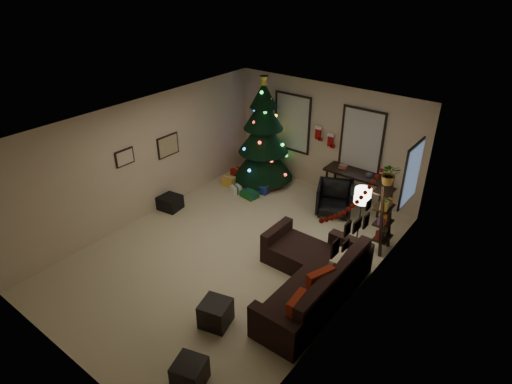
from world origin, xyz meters
TOP-DOWN VIEW (x-y plane):
  - floor at (0.00, 0.00)m, footprint 7.00×7.00m
  - ceiling at (0.00, 0.00)m, footprint 7.00×7.00m
  - wall_back at (0.00, 3.50)m, footprint 5.00×0.00m
  - wall_front at (0.00, -3.50)m, footprint 5.00×0.00m
  - wall_left at (-2.50, 0.00)m, footprint 0.00×7.00m
  - wall_right at (2.50, 0.00)m, footprint 0.00×7.00m
  - window_back_left at (-0.95, 3.47)m, footprint 1.05×0.06m
  - window_back_right at (0.95, 3.47)m, footprint 1.05×0.06m
  - window_right_wall at (2.47, 2.55)m, footprint 0.06×0.90m
  - christmas_tree at (-1.41, 2.85)m, footprint 1.55×1.55m
  - presents at (-1.53, 2.21)m, footprint 1.30×0.89m
  - sofa at (1.85, -0.05)m, footprint 1.84×2.68m
  - pillow_red_a at (2.21, -1.15)m, footprint 0.16×0.46m
  - pillow_red_b at (2.21, -0.45)m, footprint 0.29×0.51m
  - pillow_cream at (2.21, 0.13)m, footprint 0.18×0.48m
  - ottoman_near at (1.02, -1.66)m, footprint 0.56×0.56m
  - ottoman_far at (1.50, -2.70)m, footprint 0.52×0.52m
  - desk at (1.06, 3.22)m, footprint 1.55×0.55m
  - desk_chair at (0.85, 2.57)m, footprint 0.94×0.91m
  - bookshelf at (2.30, 1.88)m, footprint 0.30×0.46m
  - potted_plant at (2.30, 1.73)m, footprint 0.62×0.58m
  - floor_lamp at (1.95, 1.48)m, footprint 0.31×0.31m
  - art_map at (-2.48, 0.66)m, footprint 0.04×0.60m
  - art_abstract at (-2.48, -0.52)m, footprint 0.04×0.45m
  - gallery at (2.48, -0.07)m, footprint 0.03×1.25m
  - garland at (2.45, -0.09)m, footprint 0.08×1.90m
  - stocking_left at (-0.14, 3.38)m, footprint 0.20×0.05m
  - stocking_right at (0.19, 3.43)m, footprint 0.20×0.05m
  - storage_bin at (-2.37, 0.36)m, footprint 0.71×0.52m

SIDE VIEW (x-z plane):
  - floor at x=0.00m, z-range 0.00..0.00m
  - presents at x=-1.53m, z-range -0.03..0.25m
  - storage_bin at x=-2.37m, z-range 0.00..0.33m
  - ottoman_far at x=1.50m, z-range 0.00..0.40m
  - ottoman_near at x=1.02m, z-range 0.00..0.43m
  - sofa at x=1.85m, z-range -0.15..0.71m
  - desk_chair at x=0.85m, z-range 0.00..0.74m
  - pillow_cream at x=2.21m, z-range 0.40..0.86m
  - pillow_red_a at x=2.21m, z-range 0.42..0.86m
  - pillow_red_b at x=2.21m, z-range 0.39..0.89m
  - desk at x=1.06m, z-range 0.32..1.16m
  - bookshelf at x=2.30m, z-range -0.02..1.52m
  - christmas_tree at x=-1.41m, z-range -0.25..2.63m
  - floor_lamp at x=1.95m, z-range 0.49..1.95m
  - wall_left at x=-2.50m, z-range -2.15..4.85m
  - wall_right at x=2.50m, z-range -2.15..4.85m
  - wall_back at x=0.00m, z-range -1.15..3.85m
  - wall_front at x=0.00m, z-range -1.15..3.85m
  - stocking_right at x=0.19m, z-range 1.19..1.55m
  - art_map at x=-2.48m, z-range 1.21..1.71m
  - stocking_left at x=-0.14m, z-range 1.32..1.68m
  - window_right_wall at x=2.47m, z-range 0.85..2.15m
  - window_back_left at x=-0.95m, z-range 0.80..2.30m
  - window_back_right at x=0.95m, z-range 0.80..2.30m
  - gallery at x=2.48m, z-range 1.30..1.84m
  - art_abstract at x=-2.48m, z-range 1.41..1.76m
  - potted_plant at x=2.30m, z-range 1.56..2.11m
  - garland at x=2.45m, z-range 1.98..2.28m
  - ceiling at x=0.00m, z-range 2.70..2.70m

